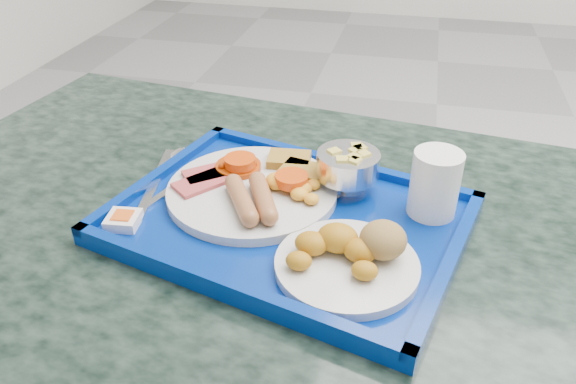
# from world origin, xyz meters

# --- Properties ---
(table) EXTENTS (1.27, 0.93, 0.73)m
(table) POSITION_xyz_m (-0.99, -0.86, 0.54)
(table) COLOR slate
(table) RESTS_ON floor
(tray) EXTENTS (0.53, 0.44, 0.03)m
(tray) POSITION_xyz_m (-0.95, -0.86, 0.74)
(tray) COLOR navy
(tray) RESTS_ON table
(main_plate) EXTENTS (0.24, 0.24, 0.04)m
(main_plate) POSITION_xyz_m (-1.01, -0.81, 0.76)
(main_plate) COLOR silver
(main_plate) RESTS_ON tray
(bread_plate) EXTENTS (0.17, 0.17, 0.06)m
(bread_plate) POSITION_xyz_m (-0.85, -0.94, 0.77)
(bread_plate) COLOR silver
(bread_plate) RESTS_ON tray
(fruit_bowl) EXTENTS (0.09, 0.09, 0.06)m
(fruit_bowl) POSITION_xyz_m (-0.88, -0.77, 0.79)
(fruit_bowl) COLOR silver
(fruit_bowl) RESTS_ON tray
(juice_cup) EXTENTS (0.07, 0.07, 0.09)m
(juice_cup) POSITION_xyz_m (-0.76, -0.80, 0.80)
(juice_cup) COLOR white
(juice_cup) RESTS_ON tray
(spoon) EXTENTS (0.07, 0.18, 0.01)m
(spoon) POSITION_xyz_m (-1.15, -0.76, 0.75)
(spoon) COLOR silver
(spoon) RESTS_ON tray
(knife) EXTENTS (0.05, 0.20, 0.00)m
(knife) POSITION_xyz_m (-1.16, -0.82, 0.75)
(knife) COLOR silver
(knife) RESTS_ON tray
(jam_packet) EXTENTS (0.05, 0.05, 0.02)m
(jam_packet) POSITION_xyz_m (-1.16, -0.93, 0.76)
(jam_packet) COLOR white
(jam_packet) RESTS_ON tray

